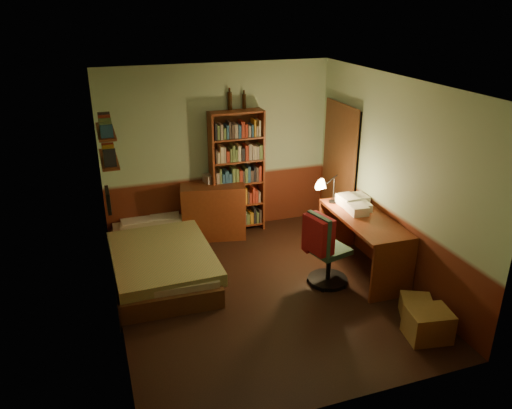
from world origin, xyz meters
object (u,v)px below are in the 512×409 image
object	(u,v)px
desk_lamp	(334,181)
cardboard_box_a	(428,324)
office_chair	(330,243)
bookshelf	(237,173)
dresser	(213,211)
cardboard_box_b	(416,306)
bed	(160,248)
desk	(362,244)
mini_stereo	(212,178)

from	to	relation	value
desk_lamp	cardboard_box_a	world-z (taller)	desk_lamp
desk_lamp	office_chair	size ratio (longest dim) A/B	0.54
bookshelf	desk_lamp	size ratio (longest dim) A/B	3.11
dresser	cardboard_box_b	world-z (taller)	dresser
bed	desk	world-z (taller)	desk
cardboard_box_a	cardboard_box_b	world-z (taller)	cardboard_box_a
bookshelf	office_chair	distance (m)	2.05
desk	desk_lamp	xyz separation A→B (m)	(-0.16, 0.59, 0.71)
dresser	bookshelf	size ratio (longest dim) A/B	0.50
mini_stereo	desk_lamp	size ratio (longest dim) A/B	0.39
bookshelf	desk	world-z (taller)	bookshelf
mini_stereo	bookshelf	distance (m)	0.39
dresser	bookshelf	world-z (taller)	bookshelf
desk_lamp	office_chair	world-z (taller)	desk_lamp
bed	mini_stereo	size ratio (longest dim) A/B	9.34
bed	dresser	bearing A→B (deg)	41.61
desk	office_chair	size ratio (longest dim) A/B	1.32
office_chair	dresser	bearing A→B (deg)	105.96
dresser	desk_lamp	xyz separation A→B (m)	(1.45, -1.11, 0.69)
desk	desk_lamp	size ratio (longest dim) A/B	2.43
desk	bed	bearing A→B (deg)	161.84
mini_stereo	desk	xyz separation A→B (m)	(1.58, -1.83, -0.51)
bed	desk_lamp	bearing A→B (deg)	-5.74
desk	cardboard_box_b	size ratio (longest dim) A/B	4.40
dresser	desk_lamp	world-z (taller)	desk_lamp
bed	desk_lamp	xyz separation A→B (m)	(2.40, -0.32, 0.78)
desk	dresser	bearing A→B (deg)	134.80
dresser	cardboard_box_a	bearing A→B (deg)	-52.49
office_chair	bed	bearing A→B (deg)	138.69
dresser	bookshelf	distance (m)	0.68
office_chair	cardboard_box_a	world-z (taller)	office_chair
desk_lamp	cardboard_box_b	xyz separation A→B (m)	(0.25, -1.71, -0.99)
bookshelf	office_chair	xyz separation A→B (m)	(0.65, -1.91, -0.39)
cardboard_box_a	desk	bearing A→B (deg)	88.22
desk	cardboard_box_a	world-z (taller)	desk
bookshelf	bed	bearing A→B (deg)	-149.21
bed	bookshelf	world-z (taller)	bookshelf
office_chair	mini_stereo	bearing A→B (deg)	103.58
bed	desk	size ratio (longest dim) A/B	1.50
bed	dresser	xyz separation A→B (m)	(0.95, 0.80, 0.09)
dresser	cardboard_box_b	distance (m)	3.31
mini_stereo	cardboard_box_b	xyz separation A→B (m)	(1.67, -2.94, -0.80)
bookshelf	cardboard_box_a	xyz separation A→B (m)	(1.15, -3.30, -0.79)
dresser	office_chair	distance (m)	2.11
cardboard_box_b	desk	bearing A→B (deg)	94.34
mini_stereo	cardboard_box_a	distance (m)	3.75
bookshelf	cardboard_box_a	bearing A→B (deg)	-72.74
bookshelf	desk	size ratio (longest dim) A/B	1.28
cardboard_box_a	cardboard_box_b	bearing A→B (deg)	71.72
dresser	cardboard_box_b	xyz separation A→B (m)	(1.70, -2.82, -0.30)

